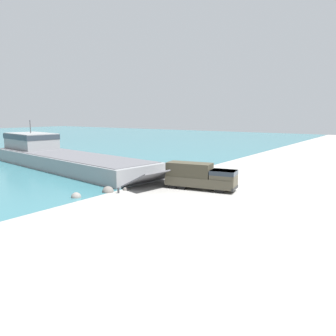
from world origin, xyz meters
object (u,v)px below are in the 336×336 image
at_px(landing_craft, 58,155).
at_px(mooring_bollard, 118,190).
at_px(soldier_on_ramp, 209,178).
at_px(military_truck, 200,176).

height_order(landing_craft, mooring_bollard, landing_craft).
relative_size(landing_craft, soldier_on_ramp, 24.47).
bearing_deg(landing_craft, military_truck, -84.93).
distance_m(landing_craft, military_truck, 28.43).
distance_m(landing_craft, mooring_bollard, 23.50).
relative_size(soldier_on_ramp, mooring_bollard, 2.51).
xyz_separation_m(landing_craft, mooring_bollard, (-8.14, -22.00, -1.46)).
distance_m(military_truck, mooring_bollard, 9.52).
xyz_separation_m(soldier_on_ramp, mooring_bollard, (-9.30, 6.33, -0.61)).
bearing_deg(soldier_on_ramp, mooring_bollard, 114.41).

